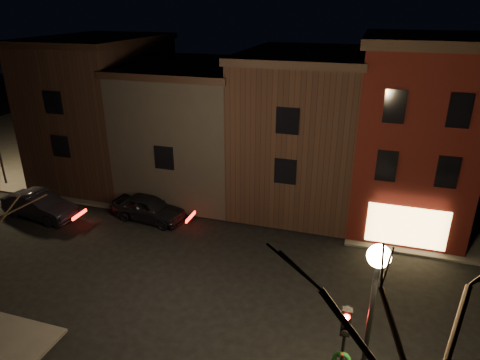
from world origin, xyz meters
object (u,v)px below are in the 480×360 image
at_px(street_lamp_near, 374,293).
at_px(traffic_signal, 343,345).
at_px(parked_car_b, 40,205).
at_px(parked_car_a, 149,208).
at_px(bare_tree_right, 447,343).

height_order(street_lamp_near, traffic_signal, street_lamp_near).
distance_m(traffic_signal, parked_car_b, 20.42).
bearing_deg(parked_car_a, parked_car_b, 111.32).
height_order(street_lamp_near, bare_tree_right, bare_tree_right).
height_order(traffic_signal, parked_car_a, traffic_signal).
relative_size(traffic_signal, bare_tree_right, 0.48).
xyz_separation_m(street_lamp_near, bare_tree_right, (1.30, -2.50, 0.97)).
bearing_deg(parked_car_b, parked_car_a, -67.65).
bearing_deg(parked_car_a, traffic_signal, -123.08).
height_order(street_lamp_near, parked_car_a, street_lamp_near).
distance_m(bare_tree_right, parked_car_a, 19.85).
height_order(bare_tree_right, parked_car_a, bare_tree_right).
relative_size(parked_car_a, parked_car_b, 0.94).
bearing_deg(traffic_signal, parked_car_a, 140.41).
height_order(traffic_signal, bare_tree_right, bare_tree_right).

